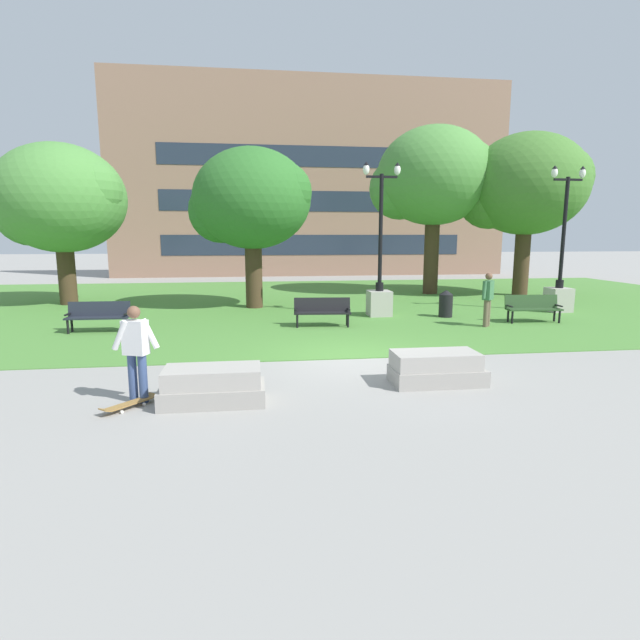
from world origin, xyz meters
TOP-DOWN VIEW (x-y plane):
  - ground_plane at (0.00, 0.00)m, footprint 140.00×140.00m
  - grass_lawn at (0.00, 10.00)m, footprint 40.00×20.00m
  - concrete_block_center at (-3.08, -2.74)m, footprint 1.80×0.90m
  - concrete_block_left at (1.19, -2.14)m, footprint 1.80×0.90m
  - person_skateboarder at (-4.38, -2.51)m, footprint 0.83×0.37m
  - skateboard at (-4.48, -2.85)m, footprint 0.82×0.90m
  - park_bench_near_left at (-0.20, 4.28)m, footprint 1.84×0.68m
  - park_bench_near_right at (-7.00, 4.24)m, footprint 1.81×0.56m
  - park_bench_far_left at (6.87, 4.12)m, footprint 1.83×0.66m
  - lamp_post_center at (9.12, 6.18)m, footprint 1.32×0.80m
  - lamp_post_left at (2.11, 6.08)m, footprint 1.32×0.80m
  - tree_near_left at (6.26, 12.50)m, footprint 5.74×5.47m
  - tree_near_right at (-10.15, 10.76)m, footprint 5.40×5.15m
  - tree_far_left at (-2.40, 8.81)m, footprint 4.81×4.58m
  - tree_far_right at (10.29, 11.22)m, footprint 5.76×5.48m
  - trash_bin at (4.39, 5.51)m, footprint 0.49×0.49m
  - person_bystander_near_lawn at (4.98, 3.54)m, footprint 0.57×0.49m
  - building_facade_distant at (1.93, 24.50)m, footprint 28.01×1.03m

SIDE VIEW (x-z plane):
  - ground_plane at x=0.00m, z-range 0.00..0.00m
  - grass_lawn at x=0.00m, z-range 0.00..0.02m
  - skateboard at x=-4.48m, z-range 0.02..0.15m
  - concrete_block_center at x=-3.08m, z-range -0.01..0.63m
  - concrete_block_left at x=1.19m, z-range -0.01..0.63m
  - trash_bin at x=4.39m, z-range 0.02..0.98m
  - park_bench_near_left at x=-0.20m, z-range 0.09..0.99m
  - park_bench_near_right at x=-7.00m, z-range 0.09..0.99m
  - park_bench_far_left at x=6.87m, z-range 0.09..0.99m
  - person_skateboarder at x=-4.38m, z-range 0.11..1.82m
  - person_bystander_near_lawn at x=4.98m, z-range 0.13..1.84m
  - lamp_post_left at x=2.11m, z-range -1.58..3.77m
  - lamp_post_center at x=9.12m, z-range -1.59..3.78m
  - tree_far_left at x=-2.40m, z-range 1.11..7.32m
  - tree_near_right at x=-10.15m, z-range 1.03..7.56m
  - tree_far_right at x=10.29m, z-range 1.37..8.91m
  - tree_near_left at x=6.26m, z-range 1.60..9.58m
  - building_facade_distant at x=1.93m, z-range -0.01..13.61m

